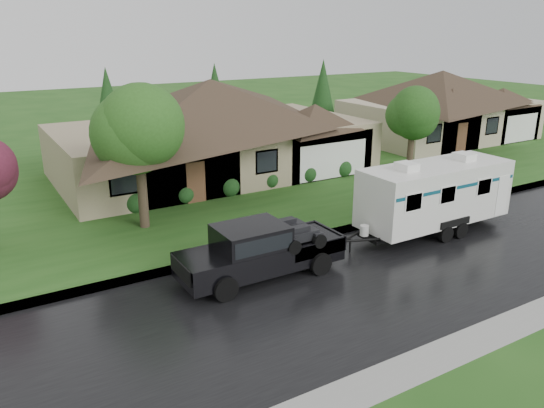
# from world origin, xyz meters

# --- Properties ---
(ground) EXTENTS (140.00, 140.00, 0.00)m
(ground) POSITION_xyz_m (0.00, 0.00, 0.00)
(ground) COLOR #214D18
(ground) RESTS_ON ground
(road) EXTENTS (140.00, 8.00, 0.01)m
(road) POSITION_xyz_m (0.00, -2.00, 0.01)
(road) COLOR black
(road) RESTS_ON ground
(curb) EXTENTS (140.00, 0.50, 0.15)m
(curb) POSITION_xyz_m (0.00, 2.25, 0.07)
(curb) COLOR gray
(curb) RESTS_ON ground
(lawn) EXTENTS (140.00, 26.00, 0.15)m
(lawn) POSITION_xyz_m (0.00, 15.00, 0.07)
(lawn) COLOR #214D18
(lawn) RESTS_ON ground
(house_main) EXTENTS (19.44, 10.80, 6.90)m
(house_main) POSITION_xyz_m (2.29, 13.84, 3.59)
(house_main) COLOR gray
(house_main) RESTS_ON lawn
(house_neighbor) EXTENTS (15.12, 9.72, 6.45)m
(house_neighbor) POSITION_xyz_m (22.27, 14.34, 3.32)
(house_neighbor) COLOR tan
(house_neighbor) RESTS_ON lawn
(tree_left_green) EXTENTS (3.81, 3.81, 6.30)m
(tree_left_green) POSITION_xyz_m (-4.61, 6.95, 4.52)
(tree_left_green) COLOR #382B1E
(tree_left_green) RESTS_ON lawn
(tree_right_green) EXTENTS (3.09, 3.09, 5.11)m
(tree_right_green) POSITION_xyz_m (12.36, 7.86, 3.69)
(tree_right_green) COLOR #382B1E
(tree_right_green) RESTS_ON lawn
(shrub_row) EXTENTS (13.60, 1.00, 1.00)m
(shrub_row) POSITION_xyz_m (2.00, 9.30, 0.65)
(shrub_row) COLOR #143814
(shrub_row) RESTS_ON lawn
(pickup_truck) EXTENTS (6.06, 2.30, 2.02)m
(pickup_truck) POSITION_xyz_m (-2.59, 0.25, 1.08)
(pickup_truck) COLOR black
(pickup_truck) RESTS_ON ground
(travel_trailer) EXTENTS (7.47, 2.63, 3.35)m
(travel_trailer) POSITION_xyz_m (6.23, 0.25, 1.78)
(travel_trailer) COLOR silver
(travel_trailer) RESTS_ON ground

